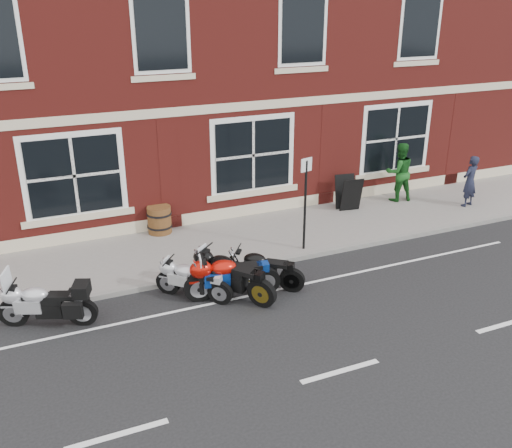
% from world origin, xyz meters
% --- Properties ---
extents(ground, '(80.00, 80.00, 0.00)m').
position_xyz_m(ground, '(0.00, 0.00, 0.00)').
color(ground, black).
rests_on(ground, ground).
extents(sidewalk, '(30.00, 3.00, 0.12)m').
position_xyz_m(sidewalk, '(0.00, 3.00, 0.06)').
color(sidewalk, slate).
rests_on(sidewalk, ground).
extents(kerb, '(30.00, 0.16, 0.12)m').
position_xyz_m(kerb, '(0.00, 1.42, 0.06)').
color(kerb, slate).
rests_on(kerb, ground).
extents(pub_building, '(24.00, 12.00, 12.00)m').
position_xyz_m(pub_building, '(0.00, 10.50, 6.00)').
color(pub_building, maroon).
rests_on(pub_building, ground).
extents(moto_touring_silver, '(1.91, 0.89, 1.32)m').
position_xyz_m(moto_touring_silver, '(-4.72, 0.75, 0.54)').
color(moto_touring_silver, black).
rests_on(moto_touring_silver, ground).
extents(moto_sport_red, '(2.15, 0.55, 0.97)m').
position_xyz_m(moto_sport_red, '(-0.84, 0.32, 0.56)').
color(moto_sport_red, black).
rests_on(moto_sport_red, ground).
extents(moto_sport_black, '(1.40, 1.88, 1.00)m').
position_xyz_m(moto_sport_black, '(-0.82, 0.34, 0.57)').
color(moto_sport_black, black).
rests_on(moto_sport_black, ground).
extents(moto_sport_silver, '(1.41, 1.38, 0.83)m').
position_xyz_m(moto_sport_silver, '(-1.63, 0.61, 0.48)').
color(moto_sport_silver, black).
rests_on(moto_sport_silver, ground).
extents(moto_naked_black, '(1.59, 1.31, 0.87)m').
position_xyz_m(moto_naked_black, '(-0.01, 0.46, 0.50)').
color(moto_naked_black, black).
rests_on(moto_naked_black, ground).
extents(pedestrian_left, '(0.67, 0.53, 1.61)m').
position_xyz_m(pedestrian_left, '(7.97, 2.57, 0.92)').
color(pedestrian_left, black).
rests_on(pedestrian_left, sidewalk).
extents(pedestrian_right, '(1.02, 0.86, 1.87)m').
position_xyz_m(pedestrian_right, '(6.27, 3.87, 1.06)').
color(pedestrian_right, '#164E18').
rests_on(pedestrian_right, sidewalk).
extents(a_board_sign, '(0.69, 0.51, 1.06)m').
position_xyz_m(a_board_sign, '(4.35, 3.77, 0.65)').
color(a_board_sign, black).
rests_on(a_board_sign, sidewalk).
extents(barrel_planter, '(0.69, 0.69, 0.76)m').
position_xyz_m(barrel_planter, '(-1.41, 4.30, 0.50)').
color(barrel_planter, '#523315').
rests_on(barrel_planter, sidewalk).
extents(parking_sign, '(0.34, 0.11, 2.44)m').
position_xyz_m(parking_sign, '(1.76, 1.75, 1.53)').
color(parking_sign, black).
rests_on(parking_sign, sidewalk).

